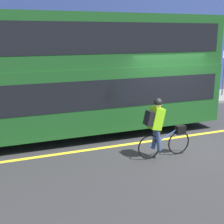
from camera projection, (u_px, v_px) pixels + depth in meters
ground_plane at (178, 141)px, 9.30m from camera, size 80.00×80.00×0.00m
road_center_line at (173, 138)px, 9.53m from camera, size 50.00×0.14×0.01m
sidewalk_curb at (116, 105)px, 13.67m from camera, size 60.00×2.44×0.11m
building_facade at (104, 27)px, 14.08m from camera, size 60.00×0.30×6.79m
bus at (35, 71)px, 9.01m from camera, size 11.36×2.47×3.66m
cyclist_on_bike at (159, 126)px, 7.84m from camera, size 1.51×0.32×1.56m
street_sign_post at (224, 70)px, 15.29m from camera, size 0.36×0.09×2.25m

